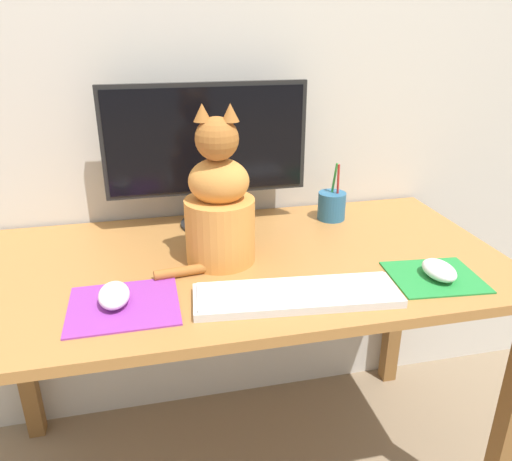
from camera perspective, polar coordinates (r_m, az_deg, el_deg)
wall_back at (r=1.50m, az=-5.27°, el=21.53°), size 7.00×0.04×2.50m
desk at (r=1.31m, az=-2.03°, el=-7.14°), size 1.36×0.69×0.72m
monitor at (r=1.41m, az=-5.65°, el=9.37°), size 0.57×0.17×0.41m
keyboard at (r=1.09m, az=4.68°, el=-7.31°), size 0.46×0.17×0.02m
mousepad_left at (r=1.10m, az=-14.87°, el=-8.28°), size 0.23×0.20×0.00m
mousepad_right at (r=1.25m, az=19.72°, el=-5.02°), size 0.22×0.20×0.00m
computer_mouse_left at (r=1.10m, az=-15.92°, el=-7.12°), size 0.07×0.10×0.04m
computer_mouse_right at (r=1.24m, az=20.19°, el=-4.27°), size 0.07×0.10×0.04m
cat at (r=1.21m, az=-4.24°, el=2.79°), size 0.27×0.21×0.39m
pen_cup at (r=1.53m, az=8.65°, el=2.85°), size 0.08×0.08×0.17m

